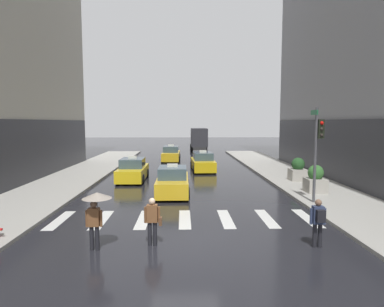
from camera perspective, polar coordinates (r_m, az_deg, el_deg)
name	(u,v)px	position (r m, az deg, el deg)	size (l,w,h in m)	color
ground_plane	(185,245)	(11.67, -1.16, -15.66)	(160.00, 160.00, 0.00)	black
crosswalk_markings	(185,219)	(14.51, -1.27, -11.37)	(11.30, 2.80, 0.01)	silver
traffic_light_pole	(318,141)	(17.52, 21.12, 2.00)	(0.44, 0.84, 4.80)	#47474C
taxi_lead	(173,182)	(19.24, -3.40, -4.96)	(1.95, 4.55, 1.80)	gold
taxi_second	(133,171)	(23.97, -10.29, -2.96)	(1.96, 4.55, 1.80)	yellow
taxi_third	(203,163)	(28.26, 1.89, -1.60)	(2.07, 4.61, 1.80)	yellow
taxi_fourth	(171,154)	(35.54, -3.68, -0.15)	(2.01, 4.58, 1.80)	gold
box_truck	(199,139)	(47.08, 1.15, 2.62)	(2.29, 7.55, 3.35)	#2D2D2D
pedestrian_with_umbrella	(96,205)	(11.21, -16.45, -8.66)	(0.96, 0.96, 1.94)	black
pedestrian_with_backpack	(318,219)	(11.89, 21.19, -10.70)	(0.55, 0.43, 1.65)	black
pedestrian_with_handbag	(153,219)	(11.42, -6.90, -11.23)	(0.60, 0.24, 1.65)	black
planter_near_corner	(315,180)	(20.31, 20.77, -4.33)	(1.10, 1.10, 1.60)	#A8A399
planter_mid_block	(298,170)	(23.98, 18.01, -2.79)	(1.10, 1.10, 1.60)	#A8A399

